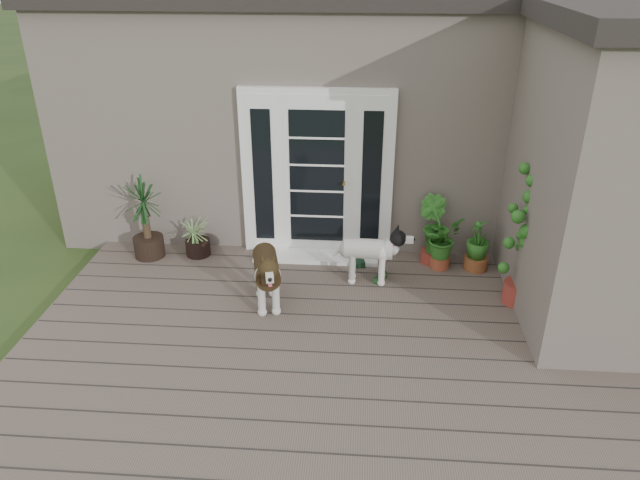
{
  "coord_description": "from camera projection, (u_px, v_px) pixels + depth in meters",
  "views": [
    {
      "loc": [
        0.36,
        -4.39,
        3.76
      ],
      "look_at": [
        -0.1,
        1.75,
        0.7
      ],
      "focal_mm": 33.32,
      "sensor_mm": 36.0,
      "label": 1
    }
  ],
  "objects": [
    {
      "name": "house_wing",
      "position": [
        610.0,
        186.0,
        6.08
      ],
      "size": [
        1.6,
        2.4,
        3.1
      ],
      "primitive_type": "cube",
      "color": "#665E54",
      "rests_on": "ground"
    },
    {
      "name": "door_unit",
      "position": [
        317.0,
        174.0,
        7.43
      ],
      "size": [
        1.9,
        0.14,
        2.15
      ],
      "primitive_type": "cube",
      "color": "white",
      "rests_on": "deck"
    },
    {
      "name": "spider_plant",
      "position": [
        197.0,
        235.0,
        7.68
      ],
      "size": [
        0.66,
        0.66,
        0.56
      ],
      "primitive_type": null,
      "rotation": [
        0.0,
        0.0,
        -0.3
      ],
      "color": "#84A867",
      "rests_on": "deck"
    },
    {
      "name": "door_step",
      "position": [
        316.0,
        256.0,
        7.71
      ],
      "size": [
        1.6,
        0.4,
        0.05
      ],
      "primitive_type": "cube",
      "color": "white",
      "rests_on": "deck"
    },
    {
      "name": "house_main",
      "position": [
        341.0,
        107.0,
        9.09
      ],
      "size": [
        7.4,
        4.0,
        3.1
      ],
      "primitive_type": "cube",
      "color": "#665E54",
      "rests_on": "ground"
    },
    {
      "name": "yucca",
      "position": [
        145.0,
        219.0,
        7.53
      ],
      "size": [
        0.96,
        0.96,
        1.06
      ],
      "primitive_type": null,
      "rotation": [
        0.0,
        0.0,
        0.38
      ],
      "color": "black",
      "rests_on": "deck"
    },
    {
      "name": "clog_left",
      "position": [
        359.0,
        260.0,
        7.57
      ],
      "size": [
        0.21,
        0.35,
        0.1
      ],
      "primitive_type": null,
      "rotation": [
        0.0,
        0.0,
        0.2
      ],
      "color": "black",
      "rests_on": "deck"
    },
    {
      "name": "herb_b",
      "position": [
        432.0,
        238.0,
        7.48
      ],
      "size": [
        0.62,
        0.62,
        0.66
      ],
      "primitive_type": "imported",
      "rotation": [
        0.0,
        0.0,
        2.47
      ],
      "color": "#235317",
      "rests_on": "deck"
    },
    {
      "name": "white_dog",
      "position": [
        368.0,
        258.0,
        7.04
      ],
      "size": [
        0.78,
        0.35,
        0.64
      ],
      "primitive_type": null,
      "rotation": [
        0.0,
        0.0,
        -1.6
      ],
      "color": "white",
      "rests_on": "deck"
    },
    {
      "name": "herb_c",
      "position": [
        477.0,
        249.0,
        7.35
      ],
      "size": [
        0.47,
        0.47,
        0.55
      ],
      "primitive_type": "imported",
      "rotation": [
        0.0,
        0.0,
        4.22
      ],
      "color": "#20601B",
      "rests_on": "deck"
    },
    {
      "name": "deck",
      "position": [
        320.0,
        357.0,
        5.95
      ],
      "size": [
        6.2,
        4.6,
        0.12
      ],
      "primitive_type": "cube",
      "color": "#6B5B4C",
      "rests_on": "ground"
    },
    {
      "name": "herb_a",
      "position": [
        441.0,
        246.0,
        7.36
      ],
      "size": [
        0.67,
        0.67,
        0.61
      ],
      "primitive_type": "imported",
      "rotation": [
        0.0,
        0.0,
        0.83
      ],
      "color": "#1E5518",
      "rests_on": "deck"
    },
    {
      "name": "brindle_dog",
      "position": [
        267.0,
        277.0,
        6.55
      ],
      "size": [
        0.56,
        0.93,
        0.72
      ],
      "primitive_type": null,
      "rotation": [
        0.0,
        0.0,
        3.37
      ],
      "color": "#382814",
      "rests_on": "deck"
    },
    {
      "name": "clog_right",
      "position": [
        380.0,
        277.0,
        7.18
      ],
      "size": [
        0.22,
        0.3,
        0.08
      ],
      "primitive_type": null,
      "rotation": [
        0.0,
        0.0,
        -0.41
      ],
      "color": "#173A1A",
      "rests_on": "deck"
    },
    {
      "name": "sapling",
      "position": [
        528.0,
        232.0,
        6.37
      ],
      "size": [
        0.69,
        0.69,
        1.77
      ],
      "primitive_type": null,
      "rotation": [
        0.0,
        0.0,
        0.43
      ],
      "color": "#184C15",
      "rests_on": "deck"
    }
  ]
}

